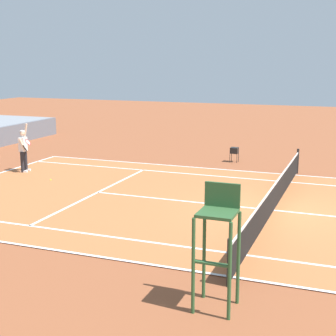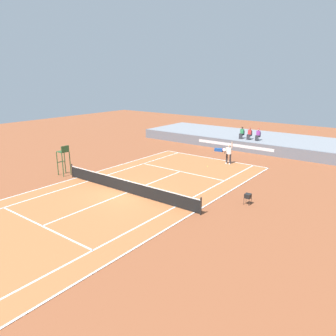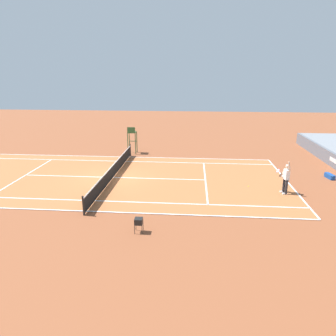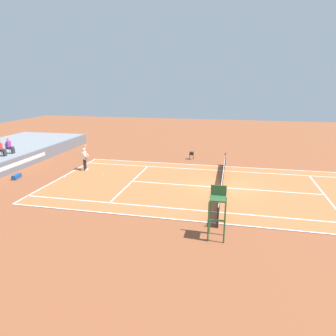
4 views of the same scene
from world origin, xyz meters
name	(u,v)px [view 3 (image 3 of 4)]	position (x,y,z in m)	size (l,w,h in m)	color
ground_plane	(114,178)	(0.00, 0.00, 0.00)	(80.00, 80.00, 0.00)	brown
court	(113,178)	(0.00, 0.00, 0.01)	(11.08, 23.88, 0.03)	#B76638
net	(113,171)	(0.00, 0.00, 0.52)	(11.98, 0.10, 1.07)	black
tennis_player	(286,178)	(2.02, 11.08, 0.99)	(0.75, 0.73, 2.08)	#232328
tennis_ball	(248,186)	(1.03, 9.11, 0.03)	(0.07, 0.07, 0.07)	#D1E533
umpire_chair	(132,136)	(-6.91, 0.00, 1.56)	(0.77, 0.77, 2.44)	#2D562D
equipment_bag	(330,176)	(-1.12, 15.03, 0.16)	(0.94, 0.46, 0.32)	#194799
ball_hopper	(139,221)	(7.43, 3.11, 0.57)	(0.36, 0.36, 0.70)	black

